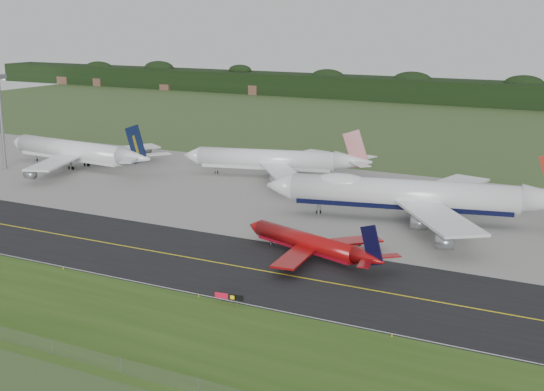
% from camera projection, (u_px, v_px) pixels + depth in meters
% --- Properties ---
extents(ground, '(600.00, 600.00, 0.00)m').
position_uv_depth(ground, '(261.00, 262.00, 141.91)').
color(ground, '#324D24').
rests_on(ground, ground).
extents(grass_verge, '(400.00, 30.00, 0.01)m').
position_uv_depth(grass_verge, '(146.00, 329.00, 111.92)').
color(grass_verge, '#2E4C16').
rests_on(grass_verge, ground).
extents(taxiway, '(400.00, 32.00, 0.02)m').
position_uv_depth(taxiway, '(250.00, 268.00, 138.48)').
color(taxiway, black).
rests_on(taxiway, ground).
extents(apron, '(400.00, 78.00, 0.01)m').
position_uv_depth(apron, '(362.00, 204.00, 185.61)').
color(apron, gray).
rests_on(apron, ground).
extents(taxiway_centreline, '(400.00, 0.40, 0.00)m').
position_uv_depth(taxiway_centreline, '(250.00, 268.00, 138.48)').
color(taxiway_centreline, yellow).
rests_on(taxiway_centreline, taxiway).
extents(taxiway_edge_line, '(400.00, 0.25, 0.00)m').
position_uv_depth(taxiway_edge_line, '(204.00, 295.00, 125.20)').
color(taxiway_edge_line, silver).
rests_on(taxiway_edge_line, taxiway).
extents(perimeter_fence, '(320.00, 0.10, 320.00)m').
position_uv_depth(perimeter_fence, '(85.00, 356.00, 100.53)').
color(perimeter_fence, slate).
rests_on(perimeter_fence, ground).
extents(horizon_treeline, '(700.00, 25.00, 12.00)m').
position_uv_depth(horizon_treeline, '(528.00, 97.00, 375.19)').
color(horizon_treeline, black).
rests_on(horizon_treeline, ground).
extents(jet_ba_747, '(69.91, 56.97, 17.72)m').
position_uv_depth(jet_ba_747, '(414.00, 195.00, 168.92)').
color(jet_ba_747, white).
rests_on(jet_ba_747, ground).
extents(jet_red_737, '(34.26, 27.19, 9.48)m').
position_uv_depth(jet_red_737, '(312.00, 244.00, 144.42)').
color(jet_red_737, '#940A0C').
rests_on(jet_red_737, ground).
extents(jet_navy_gold, '(58.97, 51.16, 15.21)m').
position_uv_depth(jet_navy_gold, '(78.00, 152.00, 227.97)').
color(jet_navy_gold, white).
rests_on(jet_navy_gold, ground).
extents(jet_star_tail, '(54.46, 44.64, 14.53)m').
position_uv_depth(jet_star_tail, '(276.00, 160.00, 215.36)').
color(jet_star_tail, white).
rests_on(jet_star_tail, ground).
extents(floodlight_mast, '(3.50, 3.50, 28.18)m').
position_uv_depth(floodlight_mast, '(0.00, 104.00, 223.54)').
color(floodlight_mast, slate).
rests_on(floodlight_mast, ground).
extents(taxiway_sign, '(4.86, 0.89, 1.63)m').
position_uv_depth(taxiway_sign, '(229.00, 297.00, 121.47)').
color(taxiway_sign, slate).
rests_on(taxiway_sign, ground).
extents(edge_marker_left, '(0.16, 0.16, 0.50)m').
position_uv_depth(edge_marker_left, '(63.00, 268.00, 138.04)').
color(edge_marker_left, yellow).
rests_on(edge_marker_left, ground).
extents(edge_marker_center, '(0.16, 0.16, 0.50)m').
position_uv_depth(edge_marker_center, '(199.00, 296.00, 124.42)').
color(edge_marker_center, yellow).
rests_on(edge_marker_center, ground).
extents(edge_marker_right, '(0.16, 0.16, 0.50)m').
position_uv_depth(edge_marker_right, '(392.00, 335.00, 109.08)').
color(edge_marker_right, yellow).
rests_on(edge_marker_right, ground).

